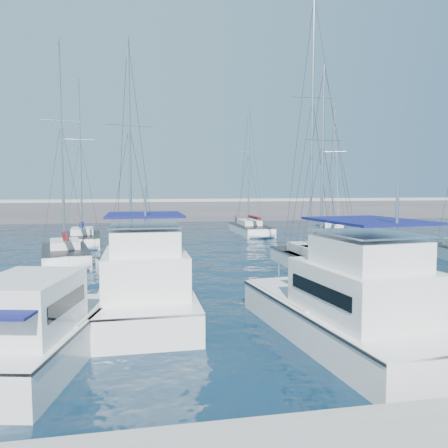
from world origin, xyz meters
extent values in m
plane|color=black|center=(0.00, 0.00, 0.00)|extent=(220.00, 220.00, 0.00)
cube|color=#424244|center=(0.00, 52.00, 1.00)|extent=(160.00, 6.00, 4.00)
cube|color=gray|center=(0.00, 52.00, 3.20)|extent=(160.00, 1.20, 0.50)
cube|color=silver|center=(-10.27, -4.56, 0.40)|extent=(4.07, 7.42, 1.60)
cube|color=#262628|center=(-10.27, -4.56, 1.15)|extent=(4.12, 7.43, 0.08)
cube|color=silver|center=(-10.46, -5.40, 2.00)|extent=(2.88, 3.66, 1.60)
cube|color=black|center=(-10.46, -5.40, 2.08)|extent=(2.78, 3.03, 0.45)
cube|color=#0D114F|center=(-10.73, -6.65, 2.30)|extent=(2.51, 2.54, 0.07)
cube|color=silver|center=(-7.17, 0.00, 0.40)|extent=(3.75, 8.93, 1.60)
cube|color=#262628|center=(-7.17, 0.00, 1.15)|extent=(3.82, 8.93, 0.08)
cube|color=silver|center=(-7.17, -1.09, 2.00)|extent=(3.16, 4.15, 1.60)
cube|color=black|center=(-7.17, -1.09, 2.08)|extent=(3.22, 3.32, 0.45)
cube|color=silver|center=(-7.16, -1.29, 3.25)|extent=(2.53, 2.91, 0.90)
cube|color=#0D114F|center=(-7.16, -1.29, 4.25)|extent=(2.84, 3.32, 0.08)
cube|color=silver|center=(-0.46, -4.30, 0.40)|extent=(4.76, 9.93, 1.60)
cube|color=#262628|center=(-0.46, -4.30, 1.15)|extent=(4.83, 9.94, 0.08)
cube|color=silver|center=(-0.32, -5.46, 2.00)|extent=(3.62, 4.77, 1.60)
cube|color=black|center=(-0.32, -5.46, 2.08)|extent=(3.58, 3.89, 0.45)
cube|color=silver|center=(-0.30, -5.66, 3.25)|extent=(2.84, 3.37, 0.90)
cube|color=#0D114F|center=(-0.30, -5.66, 4.25)|extent=(3.20, 3.85, 0.08)
cube|color=silver|center=(-12.66, 14.11, 0.30)|extent=(4.40, 8.09, 1.30)
cube|color=#262628|center=(-12.66, 14.11, 0.93)|extent=(4.46, 8.10, 0.06)
cube|color=silver|center=(-12.76, 14.58, 1.25)|extent=(2.55, 3.66, 0.55)
cylinder|color=silver|center=(-12.81, 14.86, 8.59)|extent=(0.18, 0.18, 14.27)
cylinder|color=silver|center=(-12.45, 12.98, 1.80)|extent=(0.85, 3.78, 0.12)
cube|color=#470E0F|center=(-12.43, 12.89, 1.95)|extent=(1.00, 3.45, 0.28)
cube|color=silver|center=(-7.69, 6.82, 0.30)|extent=(4.93, 7.69, 1.30)
cube|color=#262628|center=(-7.69, 6.82, 0.93)|extent=(4.99, 7.70, 0.06)
cube|color=silver|center=(-7.82, 7.25, 1.25)|extent=(2.77, 3.55, 0.55)
cylinder|color=silver|center=(-7.89, 7.51, 7.59)|extent=(0.18, 0.18, 12.28)
cylinder|color=silver|center=(-7.38, 5.80, 1.80)|extent=(1.14, 3.44, 0.12)
cube|color=#470E0F|center=(-7.35, 5.71, 1.95)|extent=(1.26, 3.17, 0.28)
cube|color=silver|center=(3.91, 6.86, 0.30)|extent=(3.58, 7.00, 1.30)
cube|color=#262628|center=(3.91, 6.86, 0.93)|extent=(3.64, 7.00, 0.06)
cube|color=silver|center=(3.87, 7.28, 1.25)|extent=(2.18, 3.12, 0.55)
cylinder|color=silver|center=(3.84, 7.53, 7.10)|extent=(0.18, 0.18, 11.30)
cylinder|color=silver|center=(4.02, 5.85, 1.80)|extent=(0.47, 3.36, 0.12)
cube|color=#0D114F|center=(4.03, 5.75, 1.95)|extent=(0.66, 3.05, 0.28)
cube|color=silver|center=(3.72, 8.01, 0.30)|extent=(3.31, 9.35, 1.30)
cube|color=#262628|center=(3.72, 8.01, 0.93)|extent=(3.37, 9.35, 0.06)
cube|color=silver|center=(3.70, 8.59, 1.25)|extent=(2.11, 4.10, 0.55)
cylinder|color=silver|center=(3.70, 8.93, 9.49)|extent=(0.18, 0.18, 16.07)
cylinder|color=silver|center=(3.75, 6.61, 1.80)|extent=(0.23, 4.64, 0.12)
cube|color=#470E0F|center=(3.75, 6.51, 1.95)|extent=(0.44, 4.18, 0.28)
cube|color=silver|center=(-12.68, 23.52, 0.30)|extent=(3.76, 7.68, 1.30)
cube|color=#262628|center=(-12.68, 23.52, 0.93)|extent=(3.82, 7.68, 0.06)
cube|color=silver|center=(-12.73, 23.98, 1.25)|extent=(2.28, 3.43, 0.55)
cylinder|color=silver|center=(-12.76, 24.25, 8.32)|extent=(0.18, 0.18, 13.75)
cylinder|color=silver|center=(-12.57, 22.41, 1.80)|extent=(0.51, 3.69, 0.12)
cube|color=#0D114F|center=(-12.56, 22.31, 1.95)|extent=(0.70, 3.35, 0.28)
cube|color=silver|center=(5.05, 30.40, 0.30)|extent=(3.19, 9.56, 1.30)
cube|color=#262628|center=(5.05, 30.40, 0.93)|extent=(3.25, 9.56, 0.06)
cube|color=silver|center=(5.05, 31.00, 1.25)|extent=(2.06, 4.19, 0.55)
cylinder|color=silver|center=(5.04, 31.35, 8.08)|extent=(0.18, 0.18, 13.27)
cylinder|color=silver|center=(5.07, 28.97, 1.80)|extent=(0.17, 4.76, 0.12)
cube|color=#470E0F|center=(5.07, 28.87, 1.95)|extent=(0.39, 4.29, 0.28)
cube|color=silver|center=(13.26, 26.13, 0.30)|extent=(5.17, 8.28, 1.30)
cube|color=#262628|center=(13.26, 26.13, 0.93)|extent=(5.23, 8.30, 0.06)
cube|color=silver|center=(13.40, 26.59, 1.25)|extent=(2.87, 3.81, 0.55)
cylinder|color=silver|center=(13.49, 26.86, 7.91)|extent=(0.18, 0.18, 12.92)
cylinder|color=silver|center=(12.91, 25.02, 1.80)|extent=(1.27, 3.73, 0.12)
cube|color=#0D114F|center=(12.88, 24.92, 1.95)|extent=(1.37, 3.43, 0.28)
camera|label=1|loc=(-7.29, -18.22, 5.29)|focal=35.00mm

